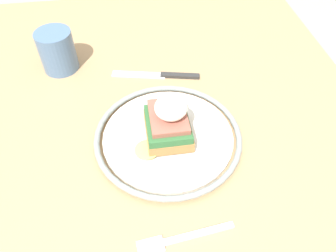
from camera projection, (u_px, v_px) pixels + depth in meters
The scene contains 6 objects.
dining_table at pixel (162, 172), 0.67m from camera, with size 1.02×0.79×0.77m.
plate at pixel (168, 137), 0.56m from camera, with size 0.25×0.25×0.02m.
sandwich at pixel (168, 121), 0.53m from camera, with size 0.09×0.10×0.08m.
fork at pixel (181, 238), 0.45m from camera, with size 0.03×0.14×0.00m.
knife at pixel (163, 75), 0.67m from camera, with size 0.05×0.18×0.01m.
cup at pixel (57, 50), 0.66m from camera, with size 0.07×0.07×0.08m.
Camera 1 is at (-0.37, 0.04, 1.21)m, focal length 35.00 mm.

